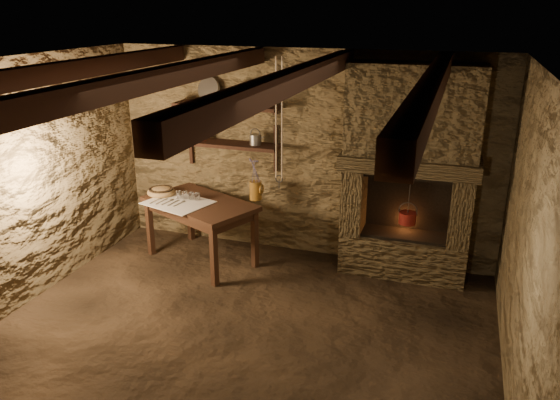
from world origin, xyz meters
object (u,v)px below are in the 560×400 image
(wooden_bowl, at_px, (161,192))
(red_pot, at_px, (407,217))
(work_table, at_px, (201,229))
(stoneware_jug, at_px, (256,182))
(iron_stockpot, at_px, (241,97))

(wooden_bowl, height_order, red_pot, red_pot)
(work_table, relative_size, wooden_bowl, 4.47)
(work_table, xyz_separation_m, stoneware_jug, (0.58, 0.28, 0.55))
(wooden_bowl, bearing_deg, stoneware_jug, 11.20)
(stoneware_jug, distance_m, red_pot, 1.72)
(work_table, distance_m, red_pot, 2.33)
(wooden_bowl, relative_size, iron_stockpot, 1.41)
(stoneware_jug, bearing_deg, iron_stockpot, 161.74)
(stoneware_jug, bearing_deg, red_pot, 25.00)
(work_table, height_order, stoneware_jug, stoneware_jug)
(work_table, distance_m, iron_stockpot, 1.58)
(iron_stockpot, bearing_deg, red_pot, -3.53)
(stoneware_jug, height_order, wooden_bowl, stoneware_jug)
(work_table, distance_m, wooden_bowl, 0.65)
(iron_stockpot, distance_m, red_pot, 2.27)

